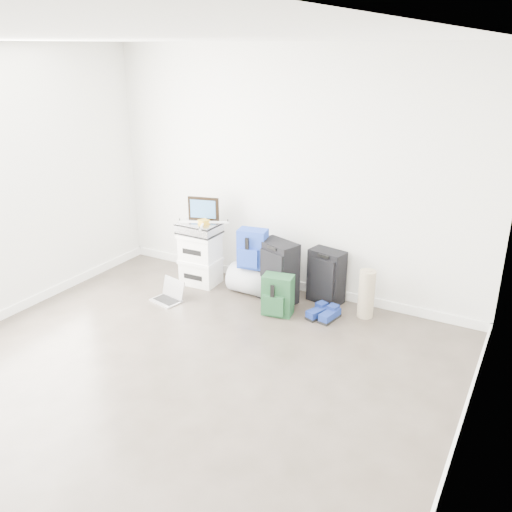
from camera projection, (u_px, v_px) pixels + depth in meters
The scene contains 14 objects.
ground at pixel (152, 399), 4.36m from camera, with size 5.00×5.00×0.00m, color #3A332A.
room_envelope at pixel (137, 190), 3.75m from camera, with size 4.52×5.02×2.71m.
boxes_stack at pixel (200, 258), 6.39m from camera, with size 0.45×0.38×0.62m.
briefcase at pixel (199, 228), 6.25m from camera, with size 0.46×0.34×0.13m, color #B2B2B7.
painting at pixel (203, 209), 6.26m from camera, with size 0.37×0.12×0.28m.
drone at pixel (204, 222), 6.17m from camera, with size 0.53×0.53×0.05m.
duffel_bag at pixel (254, 280), 6.16m from camera, with size 0.34×0.34×0.55m, color gray.
blue_backpack at pixel (252, 249), 5.99m from camera, with size 0.34×0.28×0.44m.
large_suitcase at pixel (277, 272), 5.93m from camera, with size 0.50×0.41×0.69m.
green_backpack at pixel (277, 296), 5.66m from camera, with size 0.34×0.28×0.44m.
carry_on at pixel (326, 276), 5.93m from camera, with size 0.42×0.31×0.60m.
shoes at pixel (324, 314), 5.64m from camera, with size 0.31×0.31×0.10m.
rolled_rug at pixel (366, 294), 5.61m from camera, with size 0.17×0.17×0.51m, color gray.
laptop at pixel (169, 295), 6.04m from camera, with size 0.37×0.30×0.23m.
Camera 1 is at (2.51, -2.78, 2.66)m, focal length 38.00 mm.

